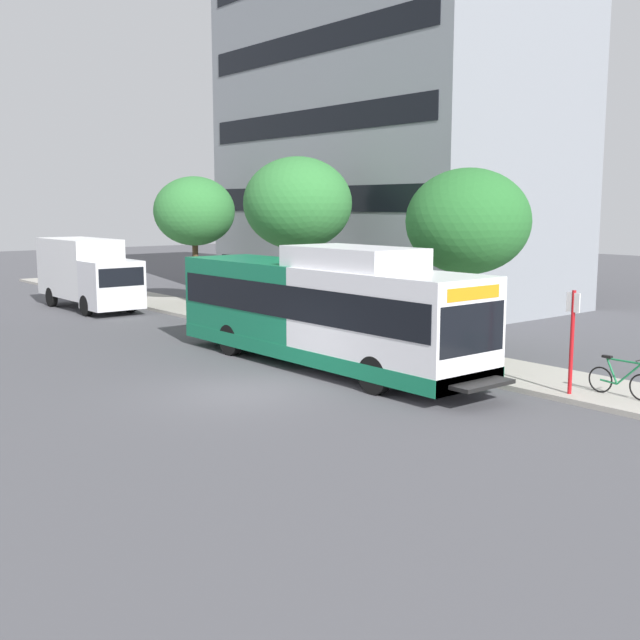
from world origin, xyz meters
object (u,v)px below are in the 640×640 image
object	(u,v)px
bus_stop_sign_pole	(572,334)
box_truck_background	(87,272)
bicycle_parked	(621,380)
transit_bus	(322,310)
street_tree_near_stop	(468,222)
street_tree_mid_block	(298,204)
street_tree_far_block	(194,211)

from	to	relation	value
bus_stop_sign_pole	box_truck_background	world-z (taller)	box_truck_background
box_truck_background	bicycle_parked	bearing A→B (deg)	-82.87
bicycle_parked	box_truck_background	world-z (taller)	box_truck_background
transit_bus	box_truck_background	bearing A→B (deg)	90.48
bus_stop_sign_pole	street_tree_near_stop	bearing A→B (deg)	68.80
bus_stop_sign_pole	street_tree_near_stop	size ratio (longest dim) A/B	0.45
bicycle_parked	street_tree_near_stop	size ratio (longest dim) A/B	0.30
transit_bus	street_tree_mid_block	distance (m)	8.49
bus_stop_sign_pole	street_tree_mid_block	world-z (taller)	street_tree_mid_block
bus_stop_sign_pole	street_tree_mid_block	distance (m)	14.13
bicycle_parked	street_tree_near_stop	xyz separation A→B (m)	(1.25, 6.02, 3.74)
street_tree_mid_block	street_tree_far_block	xyz separation A→B (m)	(0.04, 8.05, -0.35)
street_tree_near_stop	street_tree_far_block	distance (m)	16.62
street_tree_far_block	box_truck_background	bearing A→B (deg)	151.93
street_tree_near_stop	street_tree_mid_block	xyz separation A→B (m)	(-0.02, 8.57, 0.57)
box_truck_background	transit_bus	bearing A→B (deg)	-89.52
transit_bus	street_tree_mid_block	xyz separation A→B (m)	(4.22, 6.65, 3.16)
transit_bus	bus_stop_sign_pole	size ratio (longest dim) A/B	4.71
transit_bus	street_tree_near_stop	world-z (taller)	street_tree_near_stop
street_tree_near_stop	street_tree_mid_block	world-z (taller)	street_tree_mid_block
transit_bus	bicycle_parked	world-z (taller)	transit_bus
street_tree_far_block	box_truck_background	world-z (taller)	street_tree_far_block
transit_bus	bus_stop_sign_pole	distance (m)	7.33
street_tree_mid_block	box_truck_background	distance (m)	11.69
box_truck_background	bus_stop_sign_pole	bearing A→B (deg)	-84.25
street_tree_near_stop	street_tree_far_block	size ratio (longest dim) A/B	0.97
bicycle_parked	street_tree_far_block	world-z (taller)	street_tree_far_block
bus_stop_sign_pole	street_tree_far_block	bearing A→B (deg)	84.78
bus_stop_sign_pole	street_tree_mid_block	size ratio (longest dim) A/B	0.40
transit_bus	street_tree_near_stop	size ratio (longest dim) A/B	2.11
street_tree_near_stop	street_tree_mid_block	distance (m)	8.59
bicycle_parked	street_tree_mid_block	xyz separation A→B (m)	(1.23, 14.59, 4.30)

